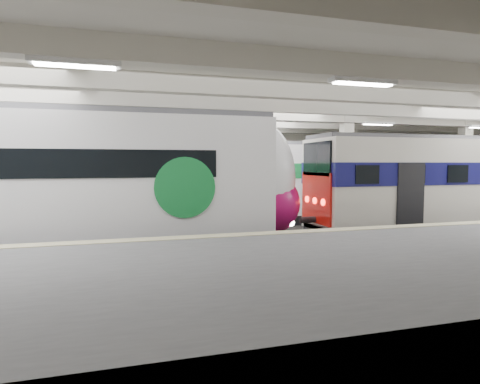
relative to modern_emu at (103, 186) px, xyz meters
name	(u,v)px	position (x,y,z in m)	size (l,w,h in m)	color
station_hall	(288,159)	(5.88, -1.74, 0.87)	(36.00, 24.00, 5.75)	black
modern_emu	(103,186)	(0.00, 0.00, 0.00)	(15.22, 3.14, 4.84)	white
older_rer	(449,184)	(14.10, 0.00, -0.15)	(12.74, 2.81, 4.24)	beige
far_train	(183,183)	(3.44, 5.50, -0.19)	(13.19, 2.94, 4.23)	white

